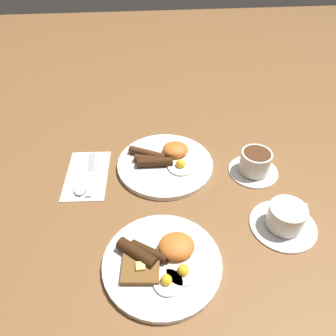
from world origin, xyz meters
name	(u,v)px	position (x,y,z in m)	size (l,w,h in m)	color
ground_plane	(165,166)	(0.00, 0.00, 0.00)	(3.00, 3.00, 0.00)	brown
breakfast_plate_near	(165,162)	(0.00, 0.00, 0.01)	(0.28, 0.28, 0.05)	white
breakfast_plate_far	(162,261)	(0.03, 0.33, 0.01)	(0.27, 0.27, 0.05)	white
teacup_near	(255,164)	(-0.26, 0.05, 0.03)	(0.14, 0.14, 0.07)	white
teacup_far	(285,219)	(-0.27, 0.25, 0.03)	(0.16, 0.16, 0.07)	white
napkin	(87,175)	(0.23, 0.02, 0.00)	(0.12, 0.21, 0.01)	white
knife	(91,171)	(0.22, 0.01, 0.01)	(0.02, 0.18, 0.01)	silver
spoon	(81,184)	(0.24, 0.06, 0.01)	(0.03, 0.17, 0.01)	silver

